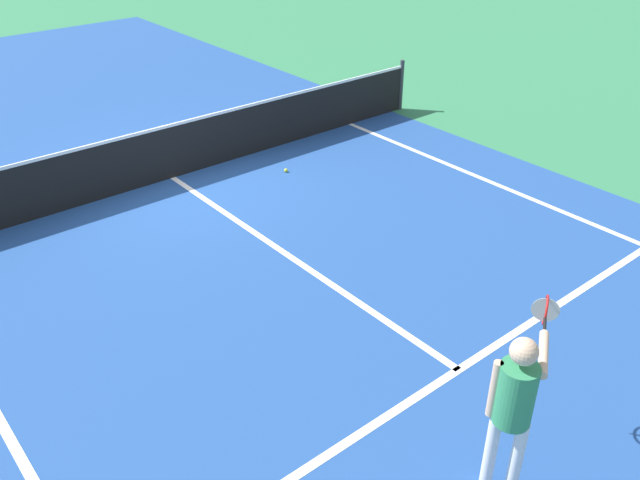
# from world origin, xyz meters

# --- Properties ---
(ground_plane) EXTENTS (60.00, 60.00, 0.00)m
(ground_plane) POSITION_xyz_m (0.00, 0.00, 0.00)
(ground_plane) COLOR #337F51
(court_surface_inbounds) EXTENTS (10.62, 24.40, 0.00)m
(court_surface_inbounds) POSITION_xyz_m (0.00, 0.00, 0.00)
(court_surface_inbounds) COLOR #234C93
(court_surface_inbounds) RESTS_ON ground_plane
(line_sideline_right) EXTENTS (0.10, 11.89, 0.01)m
(line_sideline_right) POSITION_xyz_m (4.11, -5.95, 0.00)
(line_sideline_right) COLOR white
(line_sideline_right) RESTS_ON ground_plane
(line_service_near) EXTENTS (8.22, 0.10, 0.01)m
(line_service_near) POSITION_xyz_m (0.00, -6.40, 0.00)
(line_service_near) COLOR white
(line_service_near) RESTS_ON ground_plane
(line_center_service) EXTENTS (0.10, 6.40, 0.01)m
(line_center_service) POSITION_xyz_m (0.00, -3.20, 0.00)
(line_center_service) COLOR white
(line_center_service) RESTS_ON ground_plane
(net) EXTENTS (11.22, 0.09, 1.07)m
(net) POSITION_xyz_m (0.00, 0.00, 0.49)
(net) COLOR #33383D
(net) RESTS_ON ground_plane
(player_near) EXTENTS (1.14, 0.63, 1.67)m
(player_near) POSITION_xyz_m (-0.91, -7.63, 1.04)
(player_near) COLOR white
(player_near) RESTS_ON ground_plane
(tennis_ball_near_net) EXTENTS (0.07, 0.07, 0.07)m
(tennis_ball_near_net) POSITION_xyz_m (1.66, -1.06, 0.03)
(tennis_ball_near_net) COLOR #CCE033
(tennis_ball_near_net) RESTS_ON ground_plane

